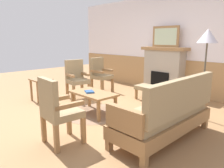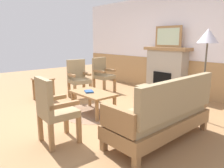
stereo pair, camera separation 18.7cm
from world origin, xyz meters
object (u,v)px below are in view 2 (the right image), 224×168
Objects in this scene: fireplace at (166,70)px; floor_lamp_by_couch at (207,42)px; footstool at (146,88)px; armchair_by_window_left at (78,77)px; couch at (162,115)px; side_table at (43,83)px; book_on_table at (89,91)px; framed_picture at (168,37)px; armchair_front_left at (53,108)px; coffee_table at (93,95)px; armchair_near_fireplace at (102,73)px.

fireplace is 0.77× the size of floor_lamp_by_couch.
footstool is 0.41× the size of armchair_by_window_left.
side_table is at bearing -173.16° from couch.
floor_lamp_by_couch reaches higher than armchair_by_window_left.
book_on_table is (-1.72, -0.10, 0.06)m from couch.
couch is 1.62m from floor_lamp_by_couch.
framed_picture reaches higher than fireplace.
armchair_by_window_left is 1.00× the size of armchair_front_left.
couch is 1.72m from book_on_table.
coffee_table is at bearing 119.64° from armchair_front_left.
book_on_table is 2.40m from floor_lamp_by_couch.
framed_picture is 2.77m from book_on_table.
armchair_by_window_left reaches higher than book_on_table.
armchair_near_fireplace is at bearing 132.22° from book_on_table.
framed_picture is 3.14m from couch.
framed_picture reaches higher than floor_lamp_by_couch.
framed_picture is 2.61m from armchair_by_window_left.
armchair_front_left is at bearing -128.37° from couch.
side_table is at bearing -101.18° from armchair_near_fireplace.
framed_picture is 0.48× the size of floor_lamp_by_couch.
armchair_front_left reaches higher than side_table.
armchair_by_window_left is (-1.26, -2.04, -0.11)m from fireplace.
coffee_table is at bearing -93.14° from footstool.
book_on_table is 0.38× the size of side_table.
couch is at bearing -56.42° from framed_picture.
framed_picture is 0.82× the size of armchair_by_window_left.
floor_lamp_by_couch is (0.01, 1.23, 1.05)m from couch.
footstool is at bearing -87.49° from fireplace.
armchair_near_fireplace is (-1.36, -0.31, 0.25)m from footstool.
armchair_front_left is at bearing -51.81° from armchair_near_fireplace.
coffee_table is 1.63m from side_table.
framed_picture is 2.75m from coffee_table.
coffee_table is 1.60m from footstool.
armchair_by_window_left and armchair_front_left have the same top height.
fireplace is at bearing 143.46° from floor_lamp_by_couch.
framed_picture is 3.86m from armchair_front_left.
framed_picture is 1.55m from footstool.
armchair_front_left is at bearing -80.28° from framed_picture.
fireplace reaches higher than armchair_near_fireplace.
armchair_near_fireplace is 0.86m from armchair_by_window_left.
armchair_by_window_left is at bearing -121.68° from fireplace.
armchair_front_left is at bearing -111.91° from floor_lamp_by_couch.
couch is 2.21m from footstool.
book_on_table is at bearing -142.39° from floor_lamp_by_couch.
framed_picture reaches higher than armchair_by_window_left.
fireplace is at bearing 92.51° from footstool.
armchair_front_left is (0.73, -1.14, 0.08)m from book_on_table.
coffee_table is 2.40× the size of footstool.
coffee_table is at bearing -91.13° from fireplace.
book_on_table reaches higher than footstool.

